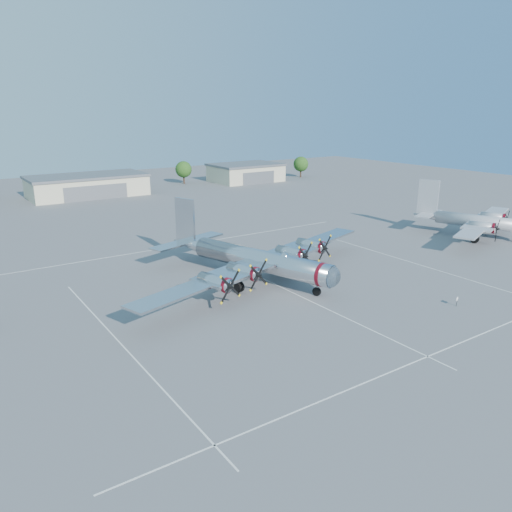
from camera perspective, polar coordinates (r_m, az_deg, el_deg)
ground at (r=62.52m, az=2.86°, el=-3.58°), size 260.00×260.00×0.00m
parking_lines at (r=61.22m, az=3.85°, el=-4.03°), size 60.00×50.08×0.01m
hangar_center at (r=134.87m, az=-18.70°, el=7.65°), size 28.60×14.60×5.40m
hangar_east at (r=154.60m, az=-1.18°, el=9.53°), size 20.60×14.60×5.40m
tree_east at (r=150.85m, az=-8.28°, el=9.77°), size 4.80×4.80×6.64m
tree_far_east at (r=164.57m, az=5.15°, el=10.42°), size 4.80×4.80×6.64m
main_bomber_b29 at (r=65.46m, az=-0.44°, el=-2.62°), size 48.80×40.06×9.32m
twin_engine_east at (r=95.10m, az=23.55°, el=2.07°), size 34.67×29.94×9.23m
info_placard at (r=60.74m, az=22.00°, el=-4.68°), size 0.54×0.21×1.06m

